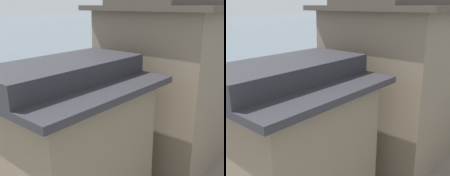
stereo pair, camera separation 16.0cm
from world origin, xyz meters
The scene contains 9 objects.
boat_moored_nearest centered at (4.65, 21.17, 0.12)m, with size 1.43×4.34×0.37m.
boat_moored_second centered at (2.62, 39.91, 0.12)m, with size 1.43×4.38×0.35m.
boat_moored_third centered at (4.84, 30.67, 0.18)m, with size 1.24×3.76×0.52m.
boat_moored_far centered at (4.67, 12.42, 0.28)m, with size 1.44×4.76×0.80m.
house_waterfront_nearest centered at (10.60, 3.55, 3.74)m, with size 5.80×5.99×6.14m.
house_waterfront_second centered at (11.17, 10.13, 5.03)m, with size 6.94×6.35×8.74m.
house_waterfront_tall centered at (11.00, 16.70, 5.03)m, with size 6.61×7.18×8.74m.
mooring_post_dock_near centered at (7.40, 7.73, 1.14)m, with size 0.20×0.20×0.82m, color #473828.
mooring_post_dock_mid centered at (7.40, 18.71, 1.14)m, with size 0.20×0.20×0.82m, color #473828.
Camera 2 is at (18.28, -2.61, 8.79)m, focal length 43.89 mm.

